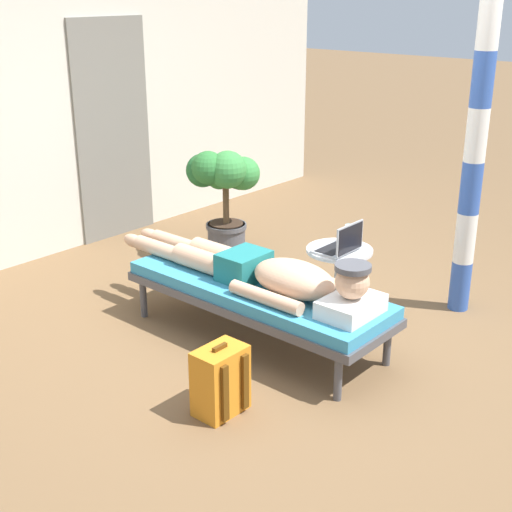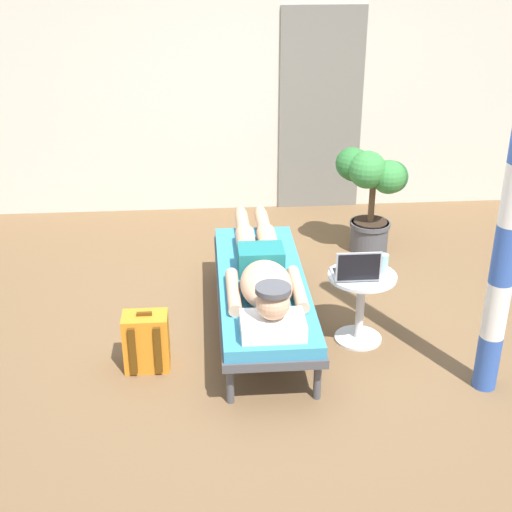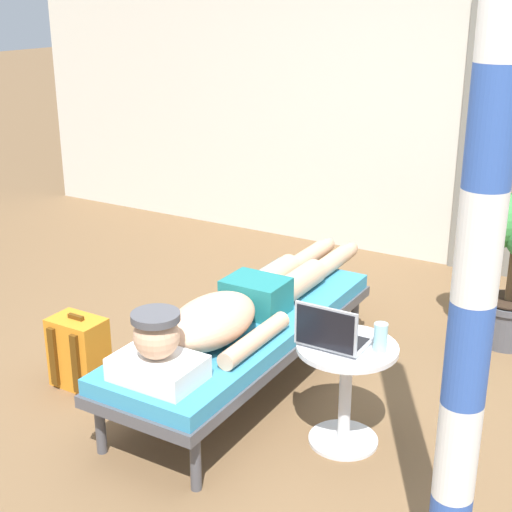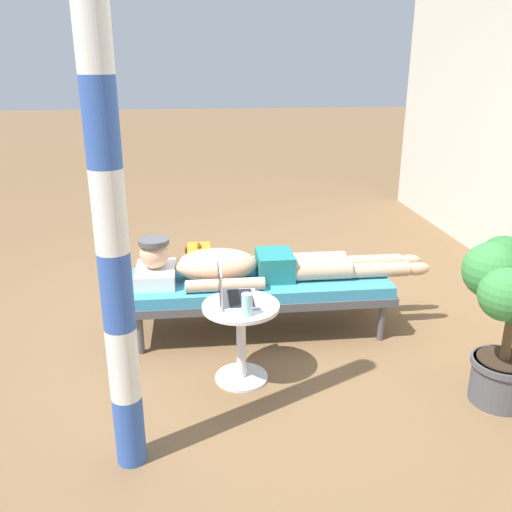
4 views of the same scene
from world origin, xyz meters
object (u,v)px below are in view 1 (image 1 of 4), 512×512
object	(u,v)px
backpack	(220,381)
potted_plant	(225,185)
person_reclining	(266,272)
drink_glass	(349,234)
porch_post	(477,135)
lounge_chair	(257,293)
side_table	(339,270)
laptop	(342,245)

from	to	relation	value
backpack	potted_plant	xyz separation A→B (m)	(1.89, 1.74, 0.45)
person_reclining	potted_plant	bearing A→B (deg)	52.32
person_reclining	drink_glass	bearing A→B (deg)	-6.07
drink_glass	porch_post	bearing A→B (deg)	-50.01
lounge_chair	potted_plant	bearing A→B (deg)	50.60
side_table	backpack	distance (m)	1.52
person_reclining	potted_plant	distance (m)	1.76
porch_post	lounge_chair	bearing A→B (deg)	149.15
laptop	drink_glass	size ratio (longest dim) A/B	2.26
laptop	potted_plant	bearing A→B (deg)	73.81
backpack	potted_plant	world-z (taller)	potted_plant
person_reclining	porch_post	bearing A→B (deg)	-28.23
drink_glass	backpack	world-z (taller)	drink_glass
side_table	potted_plant	xyz separation A→B (m)	(0.39, 1.51, 0.29)
side_table	drink_glass	xyz separation A→B (m)	(0.15, 0.03, 0.24)
laptop	porch_post	world-z (taller)	porch_post
backpack	potted_plant	distance (m)	2.60
side_table	lounge_chair	bearing A→B (deg)	163.65
potted_plant	porch_post	size ratio (longest dim) A/B	0.37
side_table	backpack	bearing A→B (deg)	-171.37
drink_glass	potted_plant	distance (m)	1.50
porch_post	side_table	bearing A→B (deg)	138.19
drink_glass	porch_post	distance (m)	1.12
person_reclining	backpack	world-z (taller)	person_reclining
drink_glass	backpack	xyz separation A→B (m)	(-1.65, -0.26, -0.40)
potted_plant	lounge_chair	bearing A→B (deg)	-129.40
laptop	backpack	xyz separation A→B (m)	(-1.44, -0.18, -0.39)
side_table	backpack	size ratio (longest dim) A/B	1.23
laptop	porch_post	xyz separation A→B (m)	(0.76, -0.57, 0.74)
drink_glass	porch_post	xyz separation A→B (m)	(0.55, -0.65, 0.73)
side_table	drink_glass	world-z (taller)	drink_glass
laptop	backpack	world-z (taller)	laptop
person_reclining	lounge_chair	bearing A→B (deg)	90.00
side_table	porch_post	size ratio (longest dim) A/B	0.20
person_reclining	laptop	bearing A→B (deg)	-15.14
porch_post	backpack	bearing A→B (deg)	169.75
lounge_chair	potted_plant	world-z (taller)	potted_plant
lounge_chair	side_table	distance (m)	0.71
backpack	porch_post	bearing A→B (deg)	-10.25
laptop	lounge_chair	bearing A→B (deg)	157.99
lounge_chair	person_reclining	distance (m)	0.19
lounge_chair	potted_plant	xyz separation A→B (m)	(1.07, 1.31, 0.30)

